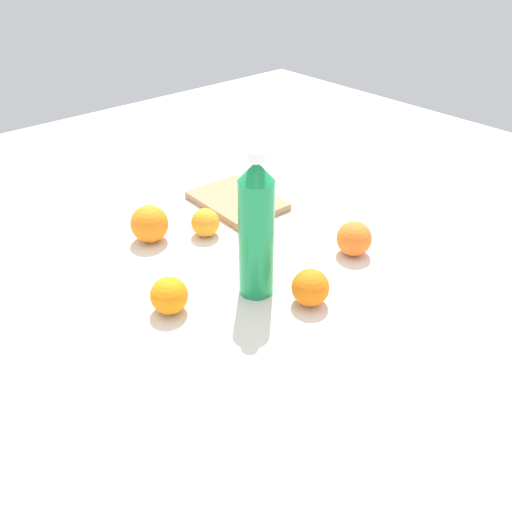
{
  "coord_description": "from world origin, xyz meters",
  "views": [
    {
      "loc": [
        0.62,
        -0.55,
        0.62
      ],
      "look_at": [
        -0.01,
        -0.0,
        0.08
      ],
      "focal_mm": 37.54,
      "sensor_mm": 36.0,
      "label": 1
    }
  ],
  "objects_px": {
    "orange_0": "(354,239)",
    "orange_2": "(205,223)",
    "orange_1": "(149,224)",
    "orange_4": "(310,287)",
    "cutting_board": "(237,201)",
    "water_bottle": "(256,230)",
    "orange_3": "(169,295)"
  },
  "relations": [
    {
      "from": "orange_0",
      "to": "water_bottle",
      "type": "bearing_deg",
      "value": -98.6
    },
    {
      "from": "orange_4",
      "to": "cutting_board",
      "type": "xyz_separation_m",
      "value": [
        -0.4,
        0.15,
        -0.03
      ]
    },
    {
      "from": "water_bottle",
      "to": "orange_3",
      "type": "height_order",
      "value": "water_bottle"
    },
    {
      "from": "cutting_board",
      "to": "water_bottle",
      "type": "bearing_deg",
      "value": -32.18
    },
    {
      "from": "orange_0",
      "to": "orange_4",
      "type": "xyz_separation_m",
      "value": [
        0.06,
        -0.19,
        -0.0
      ]
    },
    {
      "from": "orange_0",
      "to": "orange_1",
      "type": "distance_m",
      "value": 0.44
    },
    {
      "from": "water_bottle",
      "to": "orange_0",
      "type": "xyz_separation_m",
      "value": [
        0.04,
        0.24,
        -0.1
      ]
    },
    {
      "from": "orange_4",
      "to": "cutting_board",
      "type": "bearing_deg",
      "value": 159.17
    },
    {
      "from": "orange_1",
      "to": "cutting_board",
      "type": "bearing_deg",
      "value": 91.52
    },
    {
      "from": "orange_0",
      "to": "orange_3",
      "type": "height_order",
      "value": "orange_0"
    },
    {
      "from": "orange_0",
      "to": "orange_2",
      "type": "distance_m",
      "value": 0.33
    },
    {
      "from": "water_bottle",
      "to": "orange_3",
      "type": "xyz_separation_m",
      "value": [
        -0.06,
        -0.16,
        -0.1
      ]
    },
    {
      "from": "orange_1",
      "to": "orange_3",
      "type": "distance_m",
      "value": 0.26
    },
    {
      "from": "orange_2",
      "to": "orange_0",
      "type": "bearing_deg",
      "value": 35.15
    },
    {
      "from": "orange_0",
      "to": "cutting_board",
      "type": "xyz_separation_m",
      "value": [
        -0.34,
        -0.04,
        -0.03
      ]
    },
    {
      "from": "orange_2",
      "to": "orange_3",
      "type": "xyz_separation_m",
      "value": [
        0.18,
        -0.21,
        0.0
      ]
    },
    {
      "from": "orange_1",
      "to": "orange_4",
      "type": "distance_m",
      "value": 0.4
    },
    {
      "from": "water_bottle",
      "to": "orange_0",
      "type": "distance_m",
      "value": 0.26
    },
    {
      "from": "orange_2",
      "to": "orange_3",
      "type": "height_order",
      "value": "orange_3"
    },
    {
      "from": "water_bottle",
      "to": "orange_4",
      "type": "height_order",
      "value": "water_bottle"
    },
    {
      "from": "cutting_board",
      "to": "orange_4",
      "type": "bearing_deg",
      "value": -19.29
    },
    {
      "from": "orange_0",
      "to": "orange_1",
      "type": "relative_size",
      "value": 0.9
    },
    {
      "from": "orange_1",
      "to": "orange_3",
      "type": "height_order",
      "value": "orange_1"
    },
    {
      "from": "orange_0",
      "to": "orange_3",
      "type": "distance_m",
      "value": 0.41
    },
    {
      "from": "orange_2",
      "to": "cutting_board",
      "type": "xyz_separation_m",
      "value": [
        -0.07,
        0.15,
        -0.02
      ]
    },
    {
      "from": "orange_2",
      "to": "cutting_board",
      "type": "height_order",
      "value": "orange_2"
    },
    {
      "from": "orange_3",
      "to": "cutting_board",
      "type": "relative_size",
      "value": 0.31
    },
    {
      "from": "orange_2",
      "to": "cutting_board",
      "type": "relative_size",
      "value": 0.29
    },
    {
      "from": "water_bottle",
      "to": "cutting_board",
      "type": "distance_m",
      "value": 0.38
    },
    {
      "from": "orange_0",
      "to": "orange_2",
      "type": "xyz_separation_m",
      "value": [
        -0.27,
        -0.19,
        -0.01
      ]
    },
    {
      "from": "water_bottle",
      "to": "orange_4",
      "type": "distance_m",
      "value": 0.15
    },
    {
      "from": "water_bottle",
      "to": "orange_2",
      "type": "distance_m",
      "value": 0.26
    }
  ]
}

